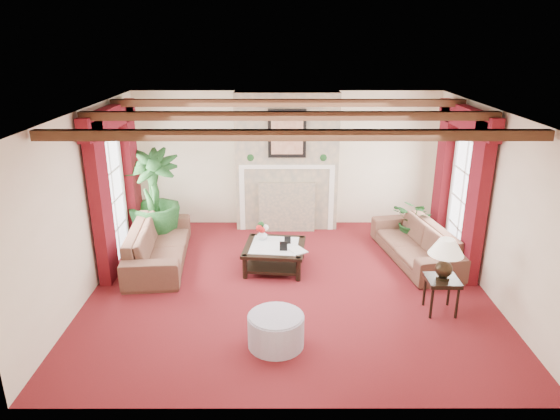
{
  "coord_description": "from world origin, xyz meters",
  "views": [
    {
      "loc": [
        -0.14,
        -7.0,
        3.72
      ],
      "look_at": [
        -0.14,
        0.4,
        1.1
      ],
      "focal_mm": 32.0,
      "sensor_mm": 36.0,
      "label": 1
    }
  ],
  "objects_px": {
    "sofa_left": "(158,238)",
    "side_table": "(441,295)",
    "ottoman": "(276,330)",
    "potted_palm": "(155,217)",
    "coffee_table": "(275,257)",
    "sofa_right": "(416,237)"
  },
  "relations": [
    {
      "from": "sofa_right",
      "to": "ottoman",
      "type": "height_order",
      "value": "sofa_right"
    },
    {
      "from": "sofa_left",
      "to": "ottoman",
      "type": "distance_m",
      "value": 3.18
    },
    {
      "from": "sofa_right",
      "to": "sofa_left",
      "type": "bearing_deg",
      "value": -98.58
    },
    {
      "from": "coffee_table",
      "to": "sofa_left",
      "type": "bearing_deg",
      "value": 179.62
    },
    {
      "from": "ottoman",
      "to": "sofa_right",
      "type": "bearing_deg",
      "value": 46.63
    },
    {
      "from": "sofa_left",
      "to": "side_table",
      "type": "height_order",
      "value": "sofa_left"
    },
    {
      "from": "sofa_left",
      "to": "ottoman",
      "type": "height_order",
      "value": "sofa_left"
    },
    {
      "from": "potted_palm",
      "to": "ottoman",
      "type": "height_order",
      "value": "potted_palm"
    },
    {
      "from": "sofa_left",
      "to": "sofa_right",
      "type": "bearing_deg",
      "value": -93.82
    },
    {
      "from": "sofa_right",
      "to": "potted_palm",
      "type": "distance_m",
      "value": 4.76
    },
    {
      "from": "sofa_right",
      "to": "coffee_table",
      "type": "bearing_deg",
      "value": -92.2
    },
    {
      "from": "potted_palm",
      "to": "side_table",
      "type": "height_order",
      "value": "potted_palm"
    },
    {
      "from": "side_table",
      "to": "ottoman",
      "type": "distance_m",
      "value": 2.45
    },
    {
      "from": "coffee_table",
      "to": "side_table",
      "type": "height_order",
      "value": "side_table"
    },
    {
      "from": "sofa_right",
      "to": "coffee_table",
      "type": "distance_m",
      "value": 2.47
    },
    {
      "from": "ottoman",
      "to": "potted_palm",
      "type": "bearing_deg",
      "value": 124.13
    },
    {
      "from": "coffee_table",
      "to": "potted_palm",
      "type": "bearing_deg",
      "value": 158.85
    },
    {
      "from": "coffee_table",
      "to": "ottoman",
      "type": "xyz_separation_m",
      "value": [
        0.04,
        -2.21,
        0.01
      ]
    },
    {
      "from": "sofa_left",
      "to": "sofa_right",
      "type": "xyz_separation_m",
      "value": [
        4.42,
        0.11,
        -0.02
      ]
    },
    {
      "from": "sofa_left",
      "to": "side_table",
      "type": "distance_m",
      "value": 4.63
    },
    {
      "from": "sofa_right",
      "to": "side_table",
      "type": "relative_size",
      "value": 4.31
    },
    {
      "from": "sofa_right",
      "to": "coffee_table",
      "type": "height_order",
      "value": "sofa_right"
    }
  ]
}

